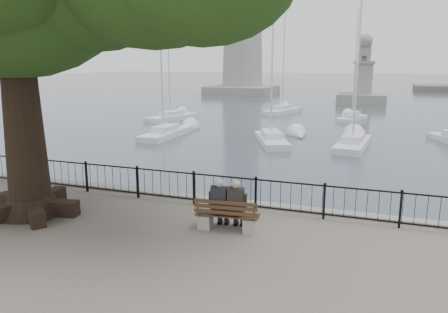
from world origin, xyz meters
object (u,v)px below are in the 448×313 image
at_px(lion_monument, 363,86).
at_px(lighthouse, 243,9).
at_px(bench, 227,219).
at_px(person_right, 237,206).
at_px(person_left, 220,205).

bearing_deg(lion_monument, lighthouse, 148.89).
height_order(bench, person_right, person_right).
xyz_separation_m(bench, person_right, (0.23, 0.12, 0.34)).
height_order(bench, lighthouse, lighthouse).
bearing_deg(lion_monument, person_right, -91.25).
bearing_deg(person_left, bench, -19.34).
bearing_deg(lighthouse, person_right, -72.79).
distance_m(bench, lighthouse, 65.21).
bearing_deg(person_left, person_right, 5.54).
relative_size(bench, person_left, 1.22).
height_order(person_left, person_right, same).
distance_m(bench, person_right, 0.42).
relative_size(bench, lighthouse, 0.05).
xyz_separation_m(person_left, lion_monument, (1.52, 49.07, 0.58)).
bearing_deg(lion_monument, person_left, -91.77).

